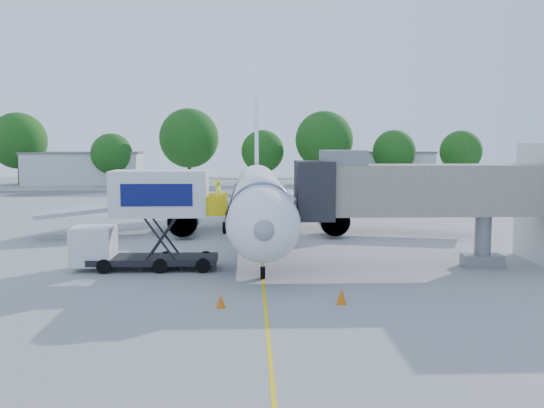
{
  "coord_description": "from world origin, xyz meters",
  "views": [
    {
      "loc": [
        -0.62,
        -40.33,
        7.13
      ],
      "look_at": [
        0.72,
        -2.94,
        3.2
      ],
      "focal_mm": 40.0,
      "sensor_mm": 36.0,
      "label": 1
    }
  ],
  "objects_px": {
    "jet_bridge": "(405,191)",
    "catering_hiloader": "(148,220)",
    "aircraft": "(259,197)",
    "ground_tug": "(205,318)"
  },
  "relations": [
    {
      "from": "catering_hiloader",
      "to": "ground_tug",
      "type": "xyz_separation_m",
      "value": [
        3.98,
        -11.83,
        -2.05
      ]
    },
    {
      "from": "catering_hiloader",
      "to": "aircraft",
      "type": "bearing_deg",
      "value": 60.63
    },
    {
      "from": "jet_bridge",
      "to": "catering_hiloader",
      "type": "height_order",
      "value": "jet_bridge"
    },
    {
      "from": "ground_tug",
      "to": "jet_bridge",
      "type": "bearing_deg",
      "value": 28.56
    },
    {
      "from": "jet_bridge",
      "to": "catering_hiloader",
      "type": "relative_size",
      "value": 1.64
    },
    {
      "from": "jet_bridge",
      "to": "aircraft",
      "type": "bearing_deg",
      "value": 125.7
    },
    {
      "from": "aircraft",
      "to": "ground_tug",
      "type": "bearing_deg",
      "value": -95.67
    },
    {
      "from": "jet_bridge",
      "to": "catering_hiloader",
      "type": "distance_m",
      "value": 14.34
    },
    {
      "from": "aircraft",
      "to": "ground_tug",
      "type": "xyz_separation_m",
      "value": [
        -2.28,
        -22.96,
        -2.23
      ]
    },
    {
      "from": "aircraft",
      "to": "jet_bridge",
      "type": "height_order",
      "value": "aircraft"
    }
  ]
}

